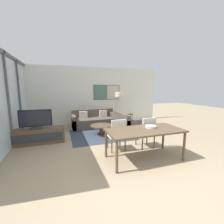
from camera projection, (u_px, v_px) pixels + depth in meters
name	position (u px, v px, depth m)	size (l,w,h in m)	color
ground_plane	(145.00, 175.00, 3.11)	(24.00, 24.00, 0.00)	#9E896B
wall_back	(94.00, 95.00, 7.61)	(7.07, 0.09, 2.80)	silver
window_wall_left	(7.00, 97.00, 4.26)	(0.07, 5.05, 2.80)	silver
area_rug	(101.00, 134.00, 5.76)	(2.28, 2.00, 0.01)	#333D4C
tv_console	(37.00, 136.00, 4.81)	(1.68, 0.46, 0.49)	brown
television	(36.00, 119.00, 4.73)	(0.96, 0.20, 0.61)	#2D2D33
sofa_main	(94.00, 121.00, 6.92)	(1.98, 0.90, 0.78)	#51473D
sofa_side	(128.00, 125.00, 6.24)	(0.90, 1.49, 0.78)	#51473D
coffee_table	(101.00, 127.00, 5.72)	(0.81, 0.81, 0.38)	brown
dining_table	(145.00, 132.00, 3.70)	(1.88, 0.91, 0.77)	brown
dining_chair_left	(117.00, 133.00, 4.22)	(0.46, 0.46, 0.92)	beige
dining_chair_centre	(147.00, 131.00, 4.47)	(0.46, 0.46, 0.92)	beige
fruit_bowl	(151.00, 126.00, 3.85)	(0.29, 0.29, 0.06)	#B7B2A8
floor_lamp	(119.00, 96.00, 7.24)	(0.40, 0.40, 1.58)	#2D2D33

